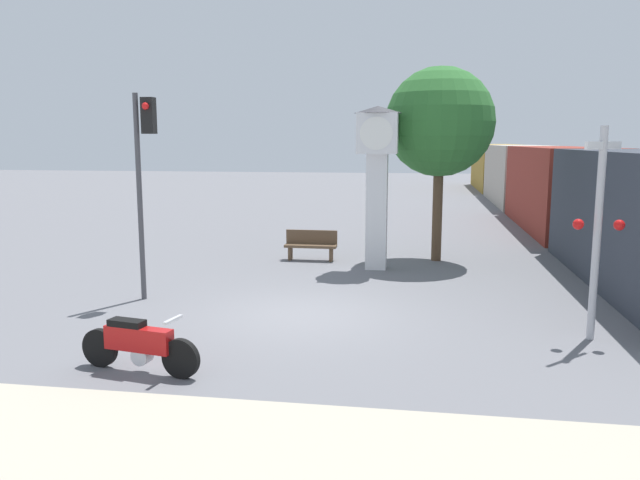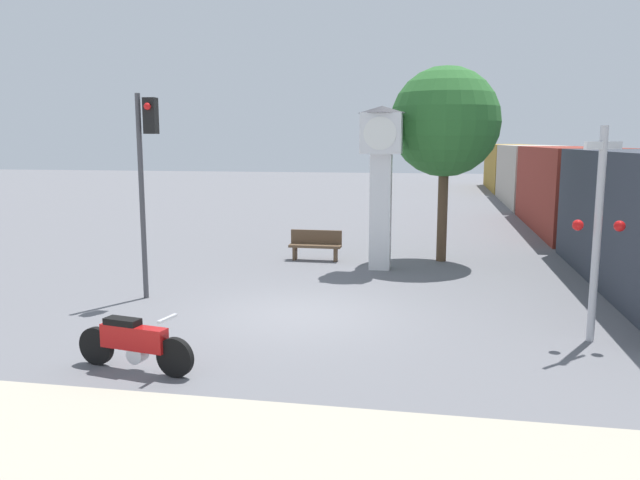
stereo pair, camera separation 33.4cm
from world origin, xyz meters
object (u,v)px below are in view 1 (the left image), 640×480
Objects in this scene: motorcycle at (139,344)px; street_tree at (440,123)px; traffic_light at (144,160)px; railroad_crossing_signal at (598,225)px; freight_train at (534,180)px; clock_tower at (377,162)px; bench at (311,244)px.

motorcycle is 0.37× the size of street_tree.
railroad_crossing_signal is at bearing -9.11° from traffic_light.
freight_train reaches higher than motorcycle.
clock_tower is at bearing 126.70° from railroad_crossing_signal.
clock_tower reaches higher than bench.
motorcycle is at bearing -115.32° from street_tree.
clock_tower is 7.43m from railroad_crossing_signal.
clock_tower is at bearing -139.01° from street_tree.
motorcycle is 1.33× the size of bench.
railroad_crossing_signal is at bearing 31.82° from motorcycle.
bench is (2.89, 5.37, -2.72)m from traffic_light.
railroad_crossing_signal is (7.55, 2.92, 1.68)m from motorcycle.
motorcycle is 9.73m from clock_tower.
street_tree is 5.35m from bench.
freight_train is (10.05, 23.92, 1.24)m from motorcycle.
street_tree is (4.89, 10.34, 3.73)m from motorcycle.
bench is (1.07, 9.78, 0.03)m from motorcycle.
motorcycle is 0.45× the size of traffic_light.
freight_train is 16.79m from bench.
freight_train is 21.15m from railroad_crossing_signal.
traffic_light is at bearing 123.06° from motorcycle.
traffic_light is 1.20× the size of railroad_crossing_signal.
motorcycle is 25.97m from freight_train.
bench is (-2.07, 0.96, -2.58)m from clock_tower.
railroad_crossing_signal is at bearing -70.35° from street_tree.
motorcycle is at bearing -112.78° from freight_train.
street_tree is (6.71, 5.93, 0.98)m from traffic_light.
bench is at bearing 133.33° from railroad_crossing_signal.
freight_train is 27.26× the size of bench.
traffic_light is (-11.86, -19.50, 1.51)m from freight_train.
motorcycle is at bearing -109.61° from clock_tower.
clock_tower reaches higher than motorcycle.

